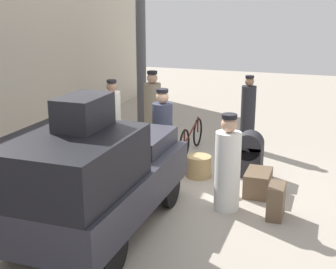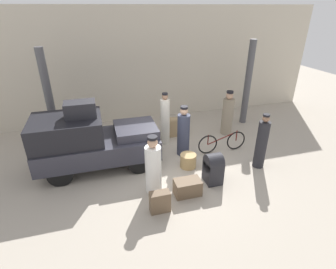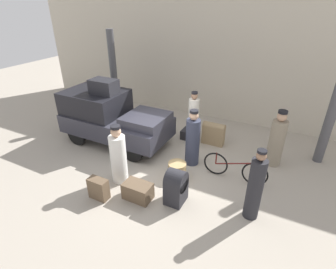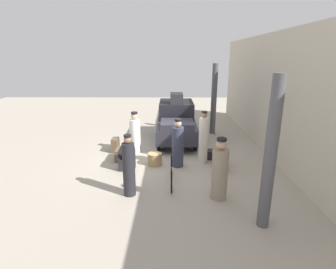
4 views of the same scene
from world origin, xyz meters
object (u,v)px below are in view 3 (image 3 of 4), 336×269
(suitcase_black_upright, at_px, (188,134))
(suitcase_small_leather, at_px, (176,186))
(bicycle, at_px, (235,168))
(trunk_on_truck_roof, at_px, (104,86))
(porter_lifting_near_truck, at_px, (193,140))
(wicker_basket, at_px, (177,170))
(porter_standing_middle, at_px, (277,141))
(porter_with_bicycle, at_px, (255,187))
(suitcase_tan_flat, at_px, (138,191))
(truck, at_px, (111,117))
(trunk_umber_medium, at_px, (99,189))
(porter_carrying_trunk, at_px, (193,122))
(conductor_in_dark_uniform, at_px, (118,157))
(trunk_wicker_pale, at_px, (213,133))

(suitcase_black_upright, bearing_deg, suitcase_small_leather, -71.92)
(bicycle, distance_m, trunk_on_truck_roof, 4.60)
(porter_lifting_near_truck, bearing_deg, trunk_on_truck_roof, 179.71)
(wicker_basket, bearing_deg, bicycle, 22.14)
(porter_standing_middle, height_order, porter_with_bicycle, porter_with_bicycle)
(suitcase_small_leather, distance_m, suitcase_tan_flat, 0.95)
(truck, relative_size, trunk_umber_medium, 6.46)
(suitcase_small_leather, distance_m, suitcase_black_upright, 3.21)
(truck, bearing_deg, suitcase_tan_flat, -41.44)
(suitcase_black_upright, relative_size, trunk_on_truck_roof, 0.55)
(truck, height_order, wicker_basket, truck)
(wicker_basket, distance_m, porter_carrying_trunk, 1.84)
(truck, relative_size, conductor_in_dark_uniform, 2.17)
(conductor_in_dark_uniform, xyz_separation_m, suitcase_small_leather, (1.67, -0.07, -0.28))
(truck, distance_m, wicker_basket, 2.96)
(suitcase_small_leather, height_order, trunk_wicker_pale, suitcase_small_leather)
(truck, distance_m, suitcase_tan_flat, 3.15)
(porter_standing_middle, height_order, porter_carrying_trunk, porter_carrying_trunk)
(truck, distance_m, conductor_in_dark_uniform, 2.23)
(bicycle, xyz_separation_m, suitcase_tan_flat, (-1.87, -1.80, -0.13))
(porter_standing_middle, xyz_separation_m, suitcase_small_leather, (-1.83, -2.73, -0.31))
(truck, xyz_separation_m, conductor_in_dark_uniform, (1.49, -1.64, -0.17))
(wicker_basket, relative_size, porter_standing_middle, 0.29)
(suitcase_small_leather, bearing_deg, trunk_wicker_pale, 91.89)
(conductor_in_dark_uniform, bearing_deg, trunk_wicker_pale, 62.29)
(conductor_in_dark_uniform, relative_size, trunk_umber_medium, 2.97)
(porter_lifting_near_truck, relative_size, conductor_in_dark_uniform, 1.04)
(porter_with_bicycle, bearing_deg, trunk_umber_medium, -162.39)
(suitcase_tan_flat, distance_m, trunk_wicker_pale, 3.47)
(porter_standing_middle, distance_m, suitcase_black_upright, 2.90)
(porter_standing_middle, distance_m, trunk_wicker_pale, 1.99)
(porter_carrying_trunk, xyz_separation_m, trunk_umber_medium, (-1.05, -3.34, -0.59))
(trunk_wicker_pale, xyz_separation_m, suitcase_black_upright, (-0.89, -0.01, -0.25))
(wicker_basket, distance_m, trunk_on_truck_roof, 3.47)
(suitcase_small_leather, xyz_separation_m, trunk_wicker_pale, (-0.10, 3.05, -0.04))
(porter_carrying_trunk, height_order, trunk_on_truck_roof, trunk_on_truck_roof)
(trunk_on_truck_roof, bearing_deg, trunk_umber_medium, -56.60)
(porter_with_bicycle, distance_m, suitcase_small_leather, 1.75)
(porter_standing_middle, bearing_deg, trunk_wicker_pale, 170.60)
(trunk_wicker_pale, bearing_deg, suitcase_small_leather, -88.11)
(bicycle, distance_m, porter_lifting_near_truck, 1.38)
(porter_lifting_near_truck, bearing_deg, trunk_wicker_pale, 82.02)
(suitcase_small_leather, relative_size, suitcase_black_upright, 1.89)
(bicycle, distance_m, trunk_wicker_pale, 1.93)
(porter_carrying_trunk, height_order, suitcase_small_leather, porter_carrying_trunk)
(trunk_umber_medium, relative_size, suitcase_tan_flat, 0.80)
(bicycle, bearing_deg, porter_lifting_near_truck, 170.57)
(porter_carrying_trunk, xyz_separation_m, porter_lifting_near_truck, (0.36, -0.91, -0.10))
(bicycle, height_order, conductor_in_dark_uniform, conductor_in_dark_uniform)
(suitcase_tan_flat, xyz_separation_m, trunk_on_truck_roof, (-2.46, 2.03, 1.68))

